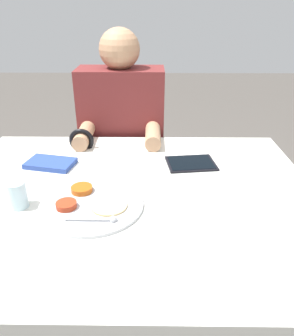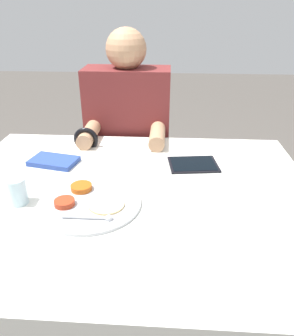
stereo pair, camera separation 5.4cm
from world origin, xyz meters
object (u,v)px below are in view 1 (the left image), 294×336
Objects in this scene: person_diner at (123,157)px; drinking_glass at (17,195)px; thali_tray at (91,204)px; red_notebook at (51,164)px; tablet_device at (191,163)px.

drinking_glass is (-0.27, -0.73, 0.21)m from person_diner.
thali_tray reaches higher than red_notebook.
person_diner is (-0.31, 0.42, -0.17)m from tablet_device.
drinking_glass reaches higher than thali_tray.
red_notebook is 0.17× the size of person_diner.
red_notebook is at bearing -119.68° from person_diner.
drinking_glass is (-0.02, -0.29, 0.03)m from red_notebook.
tablet_device is (0.35, 0.30, -0.00)m from thali_tray.
tablet_device is 2.39× the size of drinking_glass.
thali_tray is at bearing -139.13° from tablet_device.
drinking_glass is at bearing -151.75° from tablet_device.
thali_tray is at bearing 1.58° from drinking_glass.
person_diner is (0.04, 0.72, -0.17)m from thali_tray.
person_diner is 14.00× the size of drinking_glass.
red_notebook is 0.98× the size of tablet_device.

